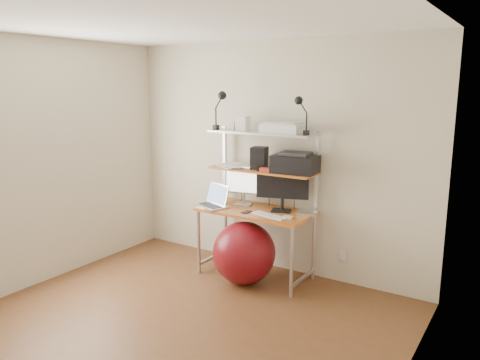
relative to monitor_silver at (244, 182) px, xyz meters
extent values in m
plane|color=brown|center=(0.22, -1.56, -0.99)|extent=(3.60, 3.60, 0.00)
plane|color=white|center=(0.22, -1.56, 1.51)|extent=(3.60, 3.60, 0.00)
plane|color=beige|center=(0.22, 0.24, 0.26)|extent=(3.60, 0.00, 3.60)
plane|color=beige|center=(-1.58, -1.56, 0.26)|extent=(0.00, 3.60, 3.60)
plane|color=beige|center=(2.02, -1.56, 0.26)|extent=(0.00, 3.60, 3.60)
cube|color=#C96727|center=(0.22, -0.12, -0.27)|extent=(1.20, 0.60, 0.03)
cylinder|color=#B8B7BD|center=(-0.34, -0.38, -0.64)|extent=(0.04, 0.04, 0.71)
cylinder|color=#B8B7BD|center=(-0.34, 0.14, -0.64)|extent=(0.04, 0.04, 0.71)
cylinder|color=#B8B7BD|center=(0.78, -0.38, -0.64)|extent=(0.04, 0.04, 0.71)
cylinder|color=#B8B7BD|center=(0.78, 0.14, -0.64)|extent=(0.04, 0.04, 0.71)
cube|color=#B8B7BD|center=(-0.35, 0.14, 0.16)|extent=(0.03, 0.04, 0.84)
cube|color=#B8B7BD|center=(0.79, 0.14, 0.16)|extent=(0.03, 0.04, 0.84)
cube|color=#C96727|center=(0.22, 0.01, 0.15)|extent=(1.18, 0.34, 0.02)
cube|color=#B8B7BD|center=(0.22, 0.01, 0.55)|extent=(1.18, 0.34, 0.02)
cube|color=silver|center=(1.07, 0.23, -0.69)|extent=(0.08, 0.01, 0.12)
cube|color=#B7B7BC|center=(0.00, -0.02, -0.25)|extent=(0.22, 0.19, 0.01)
cylinder|color=#B7B7BC|center=(0.00, 0.00, -0.18)|extent=(0.03, 0.03, 0.11)
cube|color=#B7B7BC|center=(0.00, 0.00, 0.03)|extent=(0.42, 0.12, 0.32)
plane|color=white|center=(0.00, -0.02, 0.03)|extent=(0.37, 0.08, 0.38)
cube|color=black|center=(0.48, -0.03, -0.25)|extent=(0.23, 0.21, 0.01)
cylinder|color=black|center=(0.48, -0.01, -0.18)|extent=(0.03, 0.03, 0.12)
cube|color=black|center=(0.48, -0.01, 0.04)|extent=(0.52, 0.20, 0.33)
plane|color=blue|center=(0.48, -0.03, 0.04)|extent=(0.46, 0.15, 0.49)
cube|color=silver|center=(-0.24, -0.28, -0.24)|extent=(0.41, 0.35, 0.02)
cube|color=#2B2C2E|center=(-0.24, -0.28, -0.23)|extent=(0.33, 0.24, 0.00)
cube|color=silver|center=(-0.20, -0.16, -0.12)|extent=(0.35, 0.19, 0.23)
plane|color=#6B88B3|center=(-0.20, -0.16, -0.12)|extent=(0.32, 0.19, 0.31)
cube|color=silver|center=(0.46, -0.25, -0.25)|extent=(0.41, 0.19, 0.01)
cube|color=silver|center=(0.66, -0.24, -0.24)|extent=(0.10, 0.08, 0.03)
cube|color=silver|center=(0.76, -0.01, -0.24)|extent=(0.21, 0.21, 0.04)
cube|color=black|center=(0.20, -0.26, -0.25)|extent=(0.08, 0.12, 0.01)
cube|color=black|center=(0.60, 0.02, 0.25)|extent=(0.47, 0.35, 0.18)
cube|color=#2B2C2E|center=(0.60, 0.02, 0.36)|extent=(0.32, 0.25, 0.03)
cube|color=black|center=(0.18, 0.03, 0.28)|extent=(0.19, 0.19, 0.23)
cube|color=red|center=(0.35, -0.08, 0.18)|extent=(0.18, 0.14, 0.04)
cube|color=silver|center=(0.46, 0.02, 0.61)|extent=(0.42, 0.27, 0.09)
cube|color=#B7B7BC|center=(0.46, 0.02, 0.66)|extent=(0.35, 0.21, 0.02)
cube|color=silver|center=(-0.03, 0.02, 0.63)|extent=(0.13, 0.11, 0.15)
cube|color=#2B2C2E|center=(-0.08, 0.05, 0.60)|extent=(0.10, 0.10, 0.09)
cube|color=black|center=(-0.32, -0.07, 0.58)|extent=(0.05, 0.06, 0.05)
cylinder|color=black|center=(-0.32, -0.07, 0.70)|extent=(0.02, 0.02, 0.18)
sphere|color=black|center=(-0.22, -0.08, 0.93)|extent=(0.09, 0.09, 0.09)
cube|color=black|center=(0.75, -0.06, 0.58)|extent=(0.05, 0.05, 0.05)
cylinder|color=black|center=(0.75, -0.06, 0.69)|extent=(0.01, 0.01, 0.16)
sphere|color=black|center=(0.67, -0.07, 0.89)|extent=(0.08, 0.08, 0.08)
sphere|color=maroon|center=(0.21, -0.33, -0.67)|extent=(0.65, 0.65, 0.65)
cube|color=white|center=(-0.17, 0.03, 0.16)|extent=(0.31, 0.34, 0.00)
cube|color=white|center=(-0.12, -0.04, 0.17)|extent=(0.29, 0.34, 0.00)
cube|color=white|center=(-0.21, 0.05, 0.17)|extent=(0.22, 0.29, 0.00)
cube|color=white|center=(-0.07, -0.01, 0.18)|extent=(0.21, 0.28, 0.00)
cube|color=white|center=(-0.16, 0.01, 0.18)|extent=(0.27, 0.32, 0.00)
camera|label=1|loc=(2.66, -4.21, 1.03)|focal=35.00mm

